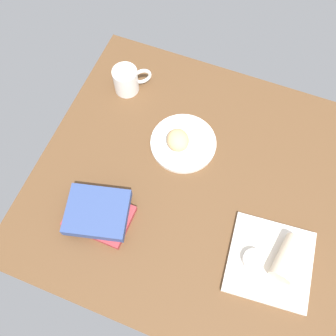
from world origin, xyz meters
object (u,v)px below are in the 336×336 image
square_plate (270,261)px  breakfast_wrap (289,259)px  scone_pastry (178,140)px  sauce_cup (253,260)px  coffee_mug (127,80)px  book_stack (98,214)px  round_plate (183,143)px

square_plate → breakfast_wrap: size_ratio=1.87×
scone_pastry → square_plate: bearing=-34.2°
sauce_cup → breakfast_wrap: size_ratio=0.48×
sauce_cup → coffee_mug: bearing=143.2°
sauce_cup → breakfast_wrap: bearing=21.8°
book_stack → round_plate: bearing=65.5°
square_plate → book_stack: size_ratio=1.11×
breakfast_wrap → coffee_mug: bearing=-20.5°
breakfast_wrap → book_stack: size_ratio=0.59×
scone_pastry → square_plate: scone_pastry is taller
sauce_cup → book_stack: 45.18cm
scone_pastry → book_stack: scone_pastry is taller
sauce_cup → coffee_mug: size_ratio=0.50×
round_plate → scone_pastry: (-1.44, -1.35, 3.28)cm
square_plate → sauce_cup: size_ratio=3.94×
book_stack → coffee_mug: (-10.89, 45.32, 1.78)cm
sauce_cup → coffee_mug: (-55.93, 41.82, 1.59)cm
book_stack → coffee_mug: bearing=103.5°
square_plate → sauce_cup: bearing=-158.2°
scone_pastry → sauce_cup: size_ratio=1.36×
square_plate → book_stack: (-49.80, -5.41, 2.09)cm
round_plate → coffee_mug: bearing=151.8°
round_plate → sauce_cup: (30.61, -28.22, 2.37)cm
coffee_mug → breakfast_wrap: bearing=-30.8°
square_plate → coffee_mug: bearing=146.7°
round_plate → coffee_mug: 29.01cm
round_plate → square_plate: bearing=-36.7°
scone_pastry → coffee_mug: (-23.88, 14.95, 0.69)cm
square_plate → breakfast_wrap: 5.70cm
book_stack → scone_pastry: bearing=66.8°
book_stack → sauce_cup: bearing=4.5°
breakfast_wrap → book_stack: 54.09cm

